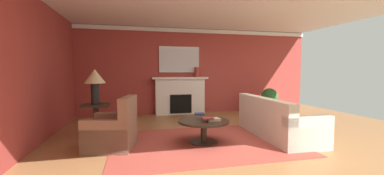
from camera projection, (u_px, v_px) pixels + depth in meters
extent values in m
plane|color=olive|center=(232.00, 138.00, 5.08)|extent=(9.78, 9.78, 0.00)
cube|color=#9E3833|center=(195.00, 71.00, 8.09)|extent=(8.12, 0.12, 2.81)
cube|color=#9E3833|center=(32.00, 71.00, 4.39)|extent=(0.12, 6.89, 2.81)
cube|color=white|center=(228.00, 5.00, 5.17)|extent=(8.12, 6.89, 0.06)
cube|color=white|center=(196.00, 31.00, 7.92)|extent=(8.12, 0.08, 0.12)
cube|color=#993D33|center=(204.00, 142.00, 4.72)|extent=(3.49, 2.48, 0.01)
cube|color=white|center=(180.00, 97.00, 7.82)|extent=(1.60, 0.25, 1.15)
cube|color=black|center=(180.00, 103.00, 7.82)|extent=(0.70, 0.26, 0.60)
cube|color=white|center=(180.00, 78.00, 7.75)|extent=(1.80, 0.35, 0.06)
cube|color=silver|center=(179.00, 60.00, 7.85)|extent=(1.32, 0.04, 0.84)
cube|color=beige|center=(278.00, 126.00, 5.16)|extent=(0.96, 2.13, 0.45)
cube|color=beige|center=(263.00, 107.00, 5.06)|extent=(0.26, 2.10, 0.40)
cube|color=beige|center=(308.00, 134.00, 4.23)|extent=(0.91, 0.23, 0.62)
cube|color=beige|center=(257.00, 114.00, 6.08)|extent=(0.91, 0.23, 0.62)
cube|color=brown|center=(111.00, 137.00, 4.35)|extent=(0.95, 0.95, 0.44)
cube|color=brown|center=(128.00, 111.00, 4.32)|extent=(0.32, 0.82, 0.51)
cube|color=brown|center=(116.00, 128.00, 4.67)|extent=(0.81, 0.30, 0.60)
cube|color=brown|center=(105.00, 137.00, 4.02)|extent=(0.81, 0.30, 0.60)
cylinder|color=#2D2319|center=(204.00, 121.00, 4.69)|extent=(1.00, 1.00, 0.04)
cylinder|color=#2D2319|center=(204.00, 133.00, 4.70)|extent=(0.12, 0.12, 0.41)
cylinder|color=#2D2319|center=(204.00, 142.00, 4.71)|extent=(0.56, 0.56, 0.03)
cube|color=#2D2319|center=(96.00, 105.00, 5.13)|extent=(0.56, 0.56, 0.04)
cube|color=#2D2319|center=(96.00, 121.00, 5.15)|extent=(0.10, 0.10, 0.66)
cube|color=#2D2319|center=(96.00, 135.00, 5.17)|extent=(0.45, 0.45, 0.04)
cylinder|color=black|center=(95.00, 94.00, 5.11)|extent=(0.18, 0.18, 0.45)
cone|color=#C6B284|center=(95.00, 76.00, 5.08)|extent=(0.44, 0.44, 0.30)
cylinder|color=beige|center=(250.00, 104.00, 8.08)|extent=(0.29, 0.29, 0.58)
cylinder|color=#9E3328|center=(197.00, 72.00, 7.84)|extent=(0.15, 0.15, 0.32)
cube|color=tan|center=(213.00, 119.00, 4.63)|extent=(0.27, 0.21, 0.05)
cube|color=maroon|center=(207.00, 118.00, 4.54)|extent=(0.23, 0.17, 0.03)
cube|color=navy|center=(200.00, 114.00, 4.78)|extent=(0.20, 0.17, 0.04)
cylinder|color=#BCB29E|center=(269.00, 109.00, 8.02)|extent=(0.32, 0.32, 0.30)
sphere|color=#28602D|center=(269.00, 97.00, 8.00)|extent=(0.56, 0.56, 0.56)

